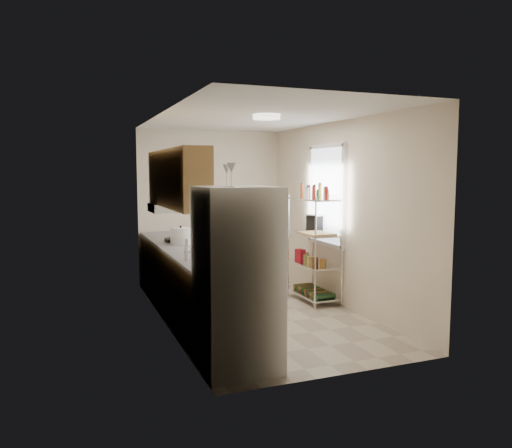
{
  "coord_description": "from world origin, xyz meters",
  "views": [
    {
      "loc": [
        -2.39,
        -6.1,
        1.9
      ],
      "look_at": [
        0.07,
        0.25,
        1.18
      ],
      "focal_mm": 35.0,
      "sensor_mm": 36.0,
      "label": 1
    }
  ],
  "objects": [
    {
      "name": "room",
      "position": [
        0.0,
        0.0,
        1.3
      ],
      "size": [
        2.52,
        4.42,
        2.62
      ],
      "color": "#BAAE97",
      "rests_on": "ground"
    },
    {
      "name": "counter_run",
      "position": [
        -0.92,
        0.44,
        0.45
      ],
      "size": [
        0.63,
        3.51,
        0.9
      ],
      "color": "#A07744",
      "rests_on": "ground"
    },
    {
      "name": "upper_cabinets",
      "position": [
        -1.05,
        0.1,
        1.81
      ],
      "size": [
        0.33,
        2.2,
        0.72
      ],
      "primitive_type": "cube",
      "color": "#A07744",
      "rests_on": "room"
    },
    {
      "name": "range_hood",
      "position": [
        -1.0,
        0.9,
        1.39
      ],
      "size": [
        0.5,
        0.6,
        0.12
      ],
      "primitive_type": "cube",
      "color": "#B7BABC",
      "rests_on": "room"
    },
    {
      "name": "window",
      "position": [
        1.23,
        0.35,
        1.55
      ],
      "size": [
        0.06,
        1.0,
        1.46
      ],
      "primitive_type": "cube",
      "color": "white",
      "rests_on": "room"
    },
    {
      "name": "bakers_rack",
      "position": [
        1.0,
        0.3,
        1.11
      ],
      "size": [
        0.45,
        0.9,
        1.73
      ],
      "color": "silver",
      "rests_on": "ground"
    },
    {
      "name": "ceiling_dome",
      "position": [
        0.0,
        -0.3,
        2.57
      ],
      "size": [
        0.34,
        0.34,
        0.05
      ],
      "primitive_type": "cylinder",
      "color": "white",
      "rests_on": "room"
    },
    {
      "name": "refrigerator",
      "position": [
        -0.87,
        -1.68,
        0.88
      ],
      "size": [
        0.72,
        0.72,
        1.76
      ],
      "primitive_type": "cube",
      "color": "silver",
      "rests_on": "ground"
    },
    {
      "name": "wine_glass_a",
      "position": [
        -0.98,
        -1.71,
        1.86
      ],
      "size": [
        0.07,
        0.07,
        0.2
      ],
      "primitive_type": null,
      "color": "silver",
      "rests_on": "refrigerator"
    },
    {
      "name": "wine_glass_b",
      "position": [
        -0.97,
        -1.83,
        1.87
      ],
      "size": [
        0.08,
        0.08,
        0.22
      ],
      "primitive_type": null,
      "color": "silver",
      "rests_on": "refrigerator"
    },
    {
      "name": "rice_cooker",
      "position": [
        -0.9,
        0.6,
        1.02
      ],
      "size": [
        0.29,
        0.29,
        0.23
      ],
      "primitive_type": "cylinder",
      "color": "white",
      "rests_on": "counter_run"
    },
    {
      "name": "frying_pan_large",
      "position": [
        -0.91,
        0.88,
        0.92
      ],
      "size": [
        0.33,
        0.33,
        0.05
      ],
      "primitive_type": "cylinder",
      "rotation": [
        0.0,
        0.0,
        -0.26
      ],
      "color": "black",
      "rests_on": "counter_run"
    },
    {
      "name": "frying_pan_small",
      "position": [
        -0.94,
        0.98,
        0.92
      ],
      "size": [
        0.23,
        0.23,
        0.05
      ],
      "primitive_type": "cylinder",
      "rotation": [
        0.0,
        0.0,
        0.05
      ],
      "color": "black",
      "rests_on": "counter_run"
    },
    {
      "name": "cutting_board",
      "position": [
        0.91,
        0.07,
        1.03
      ],
      "size": [
        0.39,
        0.5,
        0.03
      ],
      "primitive_type": "cube",
      "rotation": [
        0.0,
        0.0,
        0.02
      ],
      "color": "tan",
      "rests_on": "bakers_rack"
    },
    {
      "name": "espresso_machine",
      "position": [
        1.09,
        0.45,
        1.14
      ],
      "size": [
        0.2,
        0.25,
        0.25
      ],
      "primitive_type": "cube",
      "rotation": [
        0.0,
        0.0,
        0.3
      ],
      "color": "black",
      "rests_on": "bakers_rack"
    },
    {
      "name": "storage_bag",
      "position": [
        0.94,
        0.63,
        0.64
      ],
      "size": [
        0.13,
        0.16,
        0.16
      ],
      "primitive_type": "cube",
      "rotation": [
        0.0,
        0.0,
        0.17
      ],
      "color": "#A4141F",
      "rests_on": "bakers_rack"
    }
  ]
}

